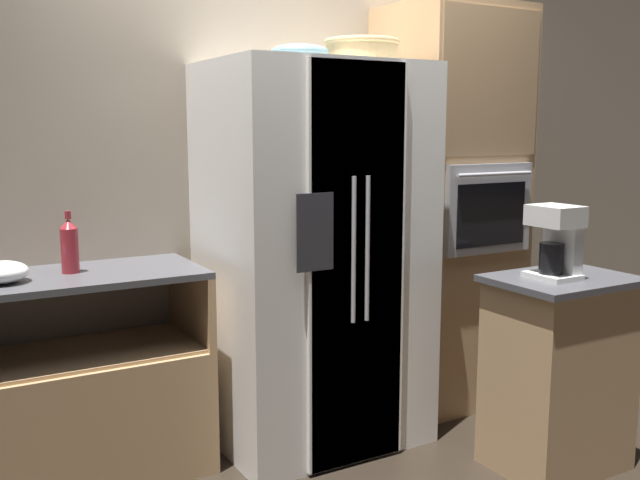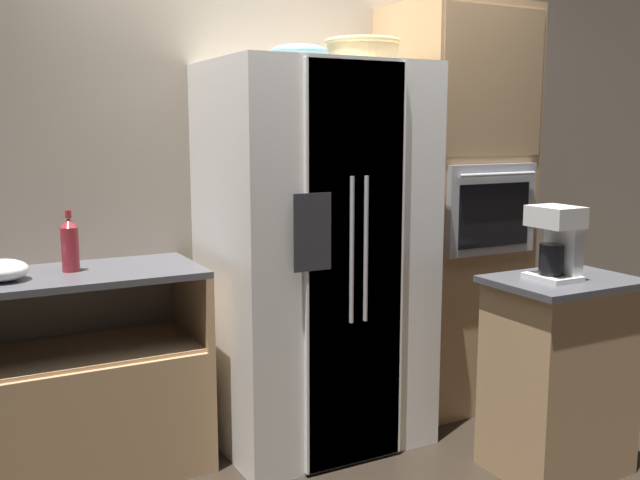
{
  "view_description": "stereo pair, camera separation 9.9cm",
  "coord_description": "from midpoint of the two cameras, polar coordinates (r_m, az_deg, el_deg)",
  "views": [
    {
      "loc": [
        -1.67,
        -3.01,
        1.57
      ],
      "look_at": [
        0.02,
        -0.05,
        1.03
      ],
      "focal_mm": 40.0,
      "sensor_mm": 36.0,
      "label": 1
    },
    {
      "loc": [
        -1.58,
        -3.06,
        1.57
      ],
      "look_at": [
        0.02,
        -0.05,
        1.03
      ],
      "focal_mm": 40.0,
      "sensor_mm": 36.0,
      "label": 2
    }
  ],
  "objects": [
    {
      "name": "fruit_bowl",
      "position": [
        3.42,
        -2.49,
        14.77
      ],
      "size": [
        0.28,
        0.28,
        0.08
      ],
      "color": "#668C99",
      "rests_on": "refrigerator"
    },
    {
      "name": "wicker_basket",
      "position": [
        3.55,
        2.54,
        14.93
      ],
      "size": [
        0.37,
        0.37,
        0.11
      ],
      "color": "tan",
      "rests_on": "refrigerator"
    },
    {
      "name": "wall_oven",
      "position": [
        4.11,
        9.57,
        2.48
      ],
      "size": [
        0.69,
        0.69,
        2.22
      ],
      "color": "tan",
      "rests_on": "ground_plane"
    },
    {
      "name": "coffee_maker",
      "position": [
        3.32,
        17.66,
        0.14
      ],
      "size": [
        0.18,
        0.21,
        0.33
      ],
      "color": "white",
      "rests_on": "island_counter"
    },
    {
      "name": "bottle_tall",
      "position": [
        3.31,
        -20.22,
        -0.42
      ],
      "size": [
        0.08,
        0.08,
        0.27
      ],
      "color": "maroon",
      "rests_on": "counter_left"
    },
    {
      "name": "ground_plane",
      "position": [
        3.78,
        -1.42,
        -15.56
      ],
      "size": [
        20.0,
        20.0,
        0.0
      ],
      "primitive_type": "plane",
      "color": "black"
    },
    {
      "name": "refrigerator",
      "position": [
        3.55,
        -1.26,
        -1.28
      ],
      "size": [
        1.0,
        0.84,
        1.88
      ],
      "color": "white",
      "rests_on": "ground_plane"
    },
    {
      "name": "island_counter",
      "position": [
        3.5,
        17.74,
        -10.03
      ],
      "size": [
        0.64,
        0.48,
        0.91
      ],
      "color": "tan",
      "rests_on": "ground_plane"
    },
    {
      "name": "counter_left",
      "position": [
        3.43,
        -23.37,
        -12.69
      ],
      "size": [
        1.54,
        0.56,
        0.94
      ],
      "color": "tan",
      "rests_on": "ground_plane"
    },
    {
      "name": "wall_back",
      "position": [
        3.87,
        -4.85,
        6.42
      ],
      "size": [
        12.0,
        0.06,
        2.8
      ],
      "color": "tan",
      "rests_on": "ground_plane"
    },
    {
      "name": "mixing_bowl",
      "position": [
        3.21,
        -24.91,
        -2.35
      ],
      "size": [
        0.21,
        0.21,
        0.09
      ],
      "color": "white",
      "rests_on": "counter_left"
    }
  ]
}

